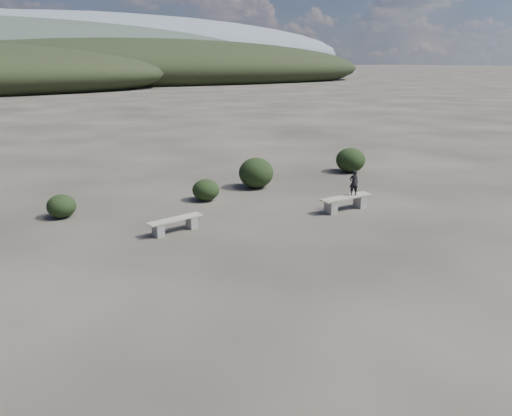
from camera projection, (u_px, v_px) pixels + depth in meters
ground at (330, 296)px, 10.92m from camera, size 1200.00×1200.00×0.00m
bench_left at (175, 224)px, 14.94m from camera, size 1.79×0.65×0.44m
bench_right at (346, 202)px, 17.13m from camera, size 2.03×0.49×0.50m
seated_person at (354, 183)px, 17.12m from camera, size 0.37×0.31×0.87m
shrub_a at (61, 206)px, 16.35m from camera, size 0.94×0.94×0.77m
shrub_c at (206, 190)px, 18.36m from camera, size 0.99×0.99×0.79m
shrub_d at (256, 173)px, 20.17m from camera, size 1.41×1.41×1.23m
shrub_e at (351, 160)px, 23.06m from camera, size 1.35×1.35×1.13m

